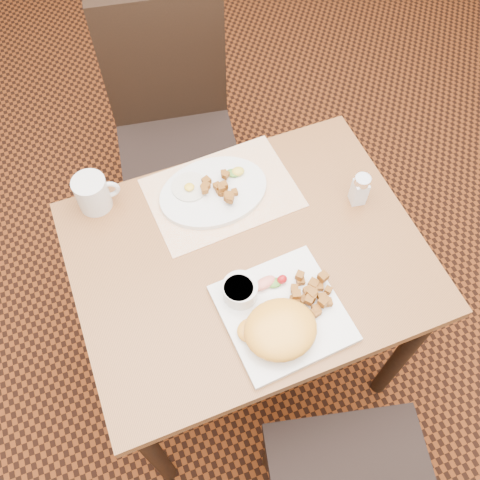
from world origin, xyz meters
name	(u,v)px	position (x,y,z in m)	size (l,w,h in m)	color
ground	(246,352)	(0.00, 0.00, 0.00)	(8.00, 8.00, 0.00)	black
table	(248,274)	(0.00, 0.00, 0.64)	(0.90, 0.70, 0.75)	brown
chair_far	(174,124)	(0.00, 0.70, 0.54)	(0.49, 0.49, 0.97)	black
placemat	(222,193)	(0.00, 0.21, 0.75)	(0.40, 0.28, 0.00)	white
plate_square	(283,313)	(0.01, -0.19, 0.76)	(0.28, 0.28, 0.02)	silver
plate_oval	(214,192)	(-0.02, 0.22, 0.76)	(0.30, 0.23, 0.02)	silver
hollandaise_mound	(280,330)	(-0.02, -0.23, 0.80)	(0.18, 0.16, 0.06)	#FFB031
ramekin	(240,290)	(-0.07, -0.10, 0.79)	(0.09, 0.09, 0.05)	silver
garnish_sq	(271,282)	(0.02, -0.11, 0.78)	(0.09, 0.04, 0.03)	#387223
fried_egg	(190,187)	(-0.08, 0.25, 0.77)	(0.10, 0.10, 0.02)	white
garnish_ov	(236,172)	(0.06, 0.24, 0.78)	(0.06, 0.05, 0.02)	#387223
salt_shaker	(360,189)	(0.34, 0.05, 0.80)	(0.05, 0.05, 0.10)	white
coffee_mug	(93,193)	(-0.33, 0.30, 0.80)	(0.12, 0.09, 0.10)	silver
home_fries_sq	(313,295)	(0.10, -0.18, 0.78)	(0.11, 0.12, 0.04)	#975718
home_fries_ov	(221,189)	(0.00, 0.20, 0.78)	(0.09, 0.12, 0.04)	#975718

